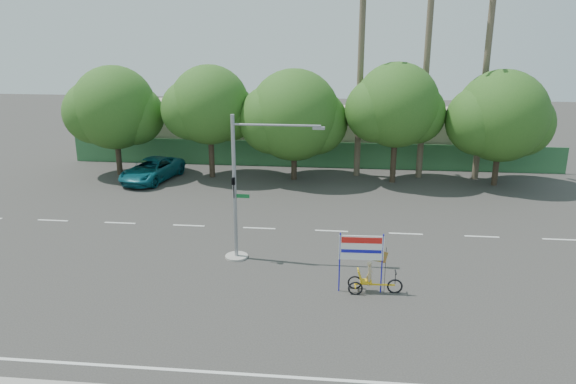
# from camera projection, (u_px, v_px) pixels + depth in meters

# --- Properties ---
(ground) EXTENTS (120.00, 120.00, 0.00)m
(ground) POSITION_uv_depth(u_px,v_px,m) (278.00, 299.00, 23.26)
(ground) COLOR #33302D
(ground) RESTS_ON ground
(fence) EXTENTS (38.00, 0.08, 2.00)m
(fence) POSITION_uv_depth(u_px,v_px,m) (311.00, 155.00, 43.37)
(fence) COLOR #336B3D
(fence) RESTS_ON ground
(building_left) EXTENTS (12.00, 8.00, 4.00)m
(building_left) POSITION_uv_depth(u_px,v_px,m) (199.00, 128.00, 48.32)
(building_left) COLOR beige
(building_left) RESTS_ON ground
(building_right) EXTENTS (14.00, 8.00, 3.60)m
(building_right) POSITION_uv_depth(u_px,v_px,m) (411.00, 135.00, 46.61)
(building_right) COLOR beige
(building_right) RESTS_ON ground
(tree_far_left) EXTENTS (7.14, 6.00, 7.96)m
(tree_far_left) POSITION_uv_depth(u_px,v_px,m) (114.00, 110.00, 40.31)
(tree_far_left) COLOR #473828
(tree_far_left) RESTS_ON ground
(tree_left) EXTENTS (6.66, 5.60, 8.07)m
(tree_left) POSITION_uv_depth(u_px,v_px,m) (209.00, 108.00, 39.53)
(tree_left) COLOR #473828
(tree_left) RESTS_ON ground
(tree_center) EXTENTS (7.62, 6.40, 7.85)m
(tree_center) POSITION_uv_depth(u_px,v_px,m) (293.00, 118.00, 39.11)
(tree_center) COLOR #473828
(tree_center) RESTS_ON ground
(tree_right) EXTENTS (6.90, 5.80, 8.36)m
(tree_right) POSITION_uv_depth(u_px,v_px,m) (396.00, 108.00, 38.19)
(tree_right) COLOR #473828
(tree_right) RESTS_ON ground
(tree_far_right) EXTENTS (7.38, 6.20, 7.94)m
(tree_far_right) POSITION_uv_depth(u_px,v_px,m) (501.00, 119.00, 37.68)
(tree_far_right) COLOR #473828
(tree_far_right) RESTS_ON ground
(palm_tall) EXTENTS (3.73, 3.79, 17.45)m
(palm_tall) POSITION_uv_depth(u_px,v_px,m) (429.00, 28.00, 37.85)
(palm_tall) COLOR #70604C
(palm_tall) RESTS_ON ground
(palm_mid) EXTENTS (3.73, 3.79, 15.45)m
(palm_mid) POSITION_uv_depth(u_px,v_px,m) (488.00, 45.00, 37.77)
(palm_mid) COLOR #70604C
(palm_mid) RESTS_ON ground
(palm_short) EXTENTS (3.73, 3.79, 14.45)m
(palm_short) POSITION_uv_depth(u_px,v_px,m) (361.00, 52.00, 38.77)
(palm_short) COLOR #70604C
(palm_short) RESTS_ON ground
(traffic_signal) EXTENTS (4.72, 1.10, 7.00)m
(traffic_signal) POSITION_uv_depth(u_px,v_px,m) (241.00, 201.00, 26.38)
(traffic_signal) COLOR gray
(traffic_signal) RESTS_ON ground
(trike_billboard) EXTENTS (2.74, 0.64, 2.69)m
(trike_billboard) POSITION_uv_depth(u_px,v_px,m) (367.00, 268.00, 23.57)
(trike_billboard) COLOR black
(trike_billboard) RESTS_ON ground
(pickup_truck) EXTENTS (3.81, 6.09, 1.57)m
(pickup_truck) POSITION_uv_depth(u_px,v_px,m) (152.00, 170.00, 39.90)
(pickup_truck) COLOR #0E5966
(pickup_truck) RESTS_ON ground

